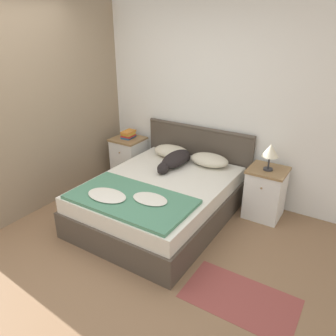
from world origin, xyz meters
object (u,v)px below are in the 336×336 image
(table_lamp, at_px, (270,151))
(pillow_left, at_px, (171,151))
(pillow_right, at_px, (209,160))
(book_stack, at_px, (128,134))
(nightstand_right, at_px, (265,193))
(nightstand_left, at_px, (129,158))
(bed, at_px, (160,200))
(dog, at_px, (175,160))

(table_lamp, bearing_deg, pillow_left, 178.96)
(pillow_right, xyz_separation_m, book_stack, (-1.35, 0.02, 0.11))
(pillow_left, bearing_deg, nightstand_right, -0.07)
(nightstand_left, height_order, pillow_left, pillow_left)
(bed, height_order, nightstand_right, nightstand_right)
(dog, xyz_separation_m, book_stack, (-0.99, 0.27, 0.10))
(pillow_left, height_order, table_lamp, table_lamp)
(nightstand_left, bearing_deg, bed, -34.95)
(nightstand_left, xyz_separation_m, pillow_right, (1.35, 0.00, 0.26))
(bed, distance_m, book_stack, 1.38)
(pillow_left, height_order, dog, dog)
(nightstand_right, distance_m, table_lamp, 0.55)
(nightstand_right, relative_size, dog, 0.80)
(pillow_right, relative_size, table_lamp, 1.60)
(dog, relative_size, book_stack, 3.49)
(book_stack, bearing_deg, pillow_left, -1.60)
(table_lamp, bearing_deg, nightstand_right, 90.00)
(pillow_right, distance_m, book_stack, 1.36)
(nightstand_right, height_order, pillow_left, pillow_left)
(table_lamp, bearing_deg, dog, -168.92)
(dog, bearing_deg, nightstand_left, 165.98)
(pillow_left, height_order, book_stack, book_stack)
(dog, height_order, table_lamp, table_lamp)
(bed, distance_m, pillow_left, 0.86)
(nightstand_right, relative_size, table_lamp, 1.99)
(nightstand_left, xyz_separation_m, dog, (0.98, -0.25, 0.27))
(table_lamp, bearing_deg, nightstand_left, 179.38)
(nightstand_left, bearing_deg, nightstand_right, 0.00)
(nightstand_right, xyz_separation_m, book_stack, (-2.12, 0.02, 0.37))
(nightstand_left, xyz_separation_m, nightstand_right, (2.12, 0.00, 0.00))
(bed, bearing_deg, nightstand_left, 145.05)
(nightstand_left, xyz_separation_m, pillow_left, (0.77, 0.00, 0.26))
(table_lamp, bearing_deg, pillow_right, 178.17)
(nightstand_left, height_order, table_lamp, table_lamp)
(pillow_left, distance_m, book_stack, 0.78)
(bed, bearing_deg, pillow_left, 111.47)
(bed, bearing_deg, table_lamp, 34.11)
(nightstand_right, height_order, pillow_right, pillow_right)
(bed, distance_m, pillow_right, 0.86)
(bed, xyz_separation_m, dog, (-0.08, 0.49, 0.34))
(book_stack, bearing_deg, pillow_right, -0.91)
(bed, height_order, dog, dog)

